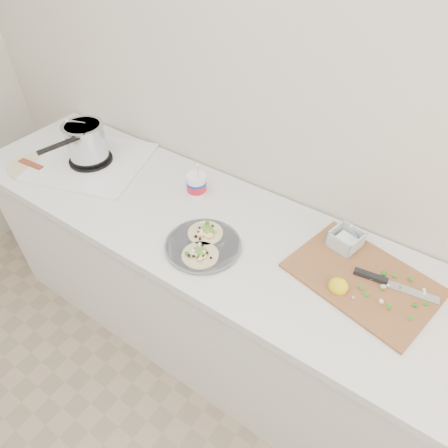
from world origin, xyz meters
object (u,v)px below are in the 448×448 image
Objects in this scene: cutboard at (363,273)px; stove at (88,149)px; tub at (197,183)px; bacon_plate at (32,166)px; taco_plate at (203,244)px.

stove is at bearing -165.12° from cutboard.
stove is 1.15× the size of cutboard.
tub is 0.85m from bacon_plate.
stove reaches higher than tub.
tub reaches higher than taco_plate.
cutboard is (0.56, 0.21, 0.00)m from taco_plate.
tub is at bearing 19.89° from bacon_plate.
cutboard is (0.77, -0.04, -0.05)m from tub.
stove reaches higher than bacon_plate.
cutboard is at bearing -15.65° from stove.
bacon_plate is at bearing -177.57° from taco_plate.
taco_plate reaches higher than bacon_plate.
bacon_plate is (-0.79, -0.29, -0.06)m from tub.
stove is at bearing 41.25° from bacon_plate.
stove is 0.30m from bacon_plate.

